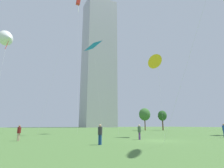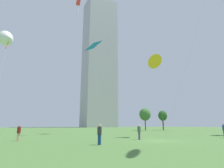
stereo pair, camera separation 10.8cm
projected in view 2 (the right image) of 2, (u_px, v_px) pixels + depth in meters
The scene contains 12 objects.
ground at pixel (158, 141), 19.93m from camera, with size 280.00×280.00×0.00m, color #4C7538.
person_standing_0 at pixel (139, 131), 21.50m from camera, with size 0.39×0.39×1.74m.
person_standing_1 at pixel (224, 130), 24.62m from camera, with size 0.42×0.42×1.88m.
person_standing_2 at pixel (19, 132), 19.78m from camera, with size 0.38×0.38×1.69m.
person_standing_3 at pixel (100, 133), 15.97m from camera, with size 0.39×0.39×1.75m.
kite_flying_0 at pixel (79, 1), 45.70m from camera, with size 1.02×5.85×33.36m.
kite_flying_1 at pixel (157, 63), 28.64m from camera, with size 2.65×3.22×12.51m.
kite_flying_2 at pixel (93, 46), 40.07m from camera, with size 3.51×7.03×19.88m.
kite_flying_5 at pixel (8, 38), 36.92m from camera, with size 4.03×9.16×20.72m.
park_tree_1 at pixel (163, 116), 59.85m from camera, with size 2.87×2.87×6.41m.
park_tree_2 at pixel (145, 114), 58.56m from camera, with size 3.62×3.62×7.06m.
distant_highrise_0 at pixel (99, 61), 154.18m from camera, with size 25.28×19.27×109.69m, color #A8A8AD.
Camera 2 is at (-13.97, -16.24, 1.67)m, focal length 29.12 mm.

